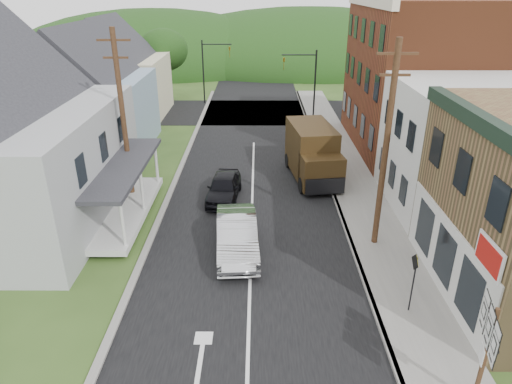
{
  "coord_description": "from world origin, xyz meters",
  "views": [
    {
      "loc": [
        0.31,
        -14.41,
        10.81
      ],
      "look_at": [
        0.22,
        4.4,
        2.2
      ],
      "focal_mm": 32.0,
      "sensor_mm": 36.0,
      "label": 1
    }
  ],
  "objects_px": {
    "route_sign_cluster": "(487,343)",
    "warning_sign": "(414,275)",
    "delivery_van": "(313,153)",
    "dark_sedan": "(224,187)",
    "silver_sedan": "(237,236)"
  },
  "relations": [
    {
      "from": "dark_sedan",
      "to": "route_sign_cluster",
      "type": "bearing_deg",
      "value": -55.78
    },
    {
      "from": "delivery_van",
      "to": "route_sign_cluster",
      "type": "distance_m",
      "value": 16.68
    },
    {
      "from": "route_sign_cluster",
      "to": "warning_sign",
      "type": "bearing_deg",
      "value": 113.08
    },
    {
      "from": "silver_sedan",
      "to": "dark_sedan",
      "type": "height_order",
      "value": "silver_sedan"
    },
    {
      "from": "silver_sedan",
      "to": "route_sign_cluster",
      "type": "height_order",
      "value": "route_sign_cluster"
    },
    {
      "from": "silver_sedan",
      "to": "route_sign_cluster",
      "type": "distance_m",
      "value": 10.71
    },
    {
      "from": "route_sign_cluster",
      "to": "warning_sign",
      "type": "height_order",
      "value": "route_sign_cluster"
    },
    {
      "from": "silver_sedan",
      "to": "warning_sign",
      "type": "height_order",
      "value": "warning_sign"
    },
    {
      "from": "warning_sign",
      "to": "delivery_van",
      "type": "bearing_deg",
      "value": 97.85
    },
    {
      "from": "dark_sedan",
      "to": "delivery_van",
      "type": "height_order",
      "value": "delivery_van"
    },
    {
      "from": "delivery_van",
      "to": "route_sign_cluster",
      "type": "height_order",
      "value": "route_sign_cluster"
    },
    {
      "from": "delivery_van",
      "to": "dark_sedan",
      "type": "bearing_deg",
      "value": -157.8
    },
    {
      "from": "dark_sedan",
      "to": "warning_sign",
      "type": "bearing_deg",
      "value": -48.73
    },
    {
      "from": "silver_sedan",
      "to": "delivery_van",
      "type": "bearing_deg",
      "value": 59.14
    },
    {
      "from": "warning_sign",
      "to": "dark_sedan",
      "type": "bearing_deg",
      "value": 125.41
    }
  ]
}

